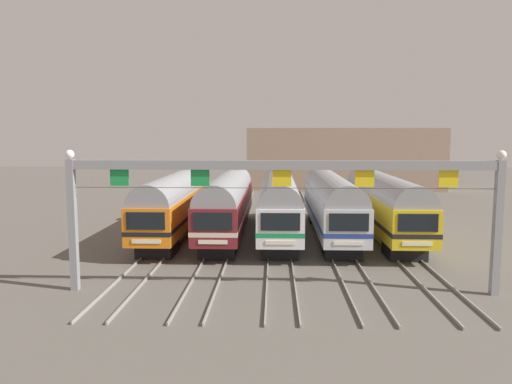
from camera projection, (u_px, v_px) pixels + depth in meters
name	position (u px, v px, depth m)	size (l,w,h in m)	color
ground_plane	(279.00, 236.00, 37.25)	(160.00, 160.00, 0.00)	#5B564F
track_bed	(277.00, 204.00, 54.12)	(17.22, 70.00, 0.15)	gray
commuter_train_orange	(176.00, 200.00, 37.23)	(2.88, 18.06, 5.05)	orange
commuter_train_maroon	(228.00, 201.00, 37.09)	(2.88, 18.06, 5.05)	maroon
commuter_train_white	(279.00, 201.00, 36.94)	(2.88, 18.06, 5.05)	white
commuter_train_silver	(331.00, 201.00, 36.79)	(2.88, 18.06, 4.77)	silver
commuter_train_yellow	(383.00, 201.00, 36.65)	(2.88, 18.06, 5.05)	gold
catenary_gantry	(282.00, 186.00, 23.25)	(20.96, 0.44, 6.97)	gray
maintenance_building	(342.00, 158.00, 70.52)	(27.27, 10.00, 8.63)	gray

